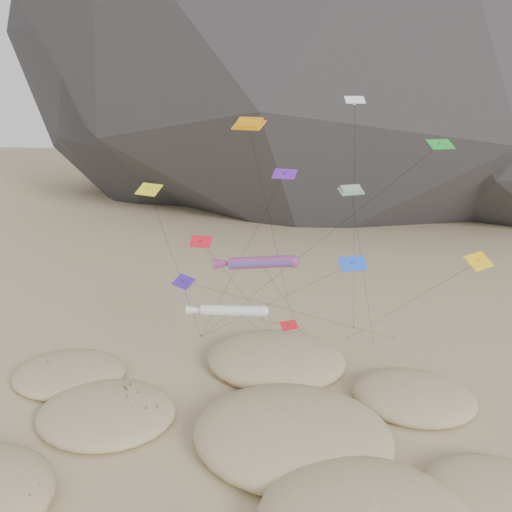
{
  "coord_description": "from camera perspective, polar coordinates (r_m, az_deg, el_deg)",
  "views": [
    {
      "loc": [
        5.24,
        -30.04,
        26.93
      ],
      "look_at": [
        -1.59,
        12.0,
        13.65
      ],
      "focal_mm": 35.0,
      "sensor_mm": 36.0,
      "label": 1
    }
  ],
  "objects": [
    {
      "name": "delta_kites",
      "position": [
        42.93,
        4.62,
        2.96
      ],
      "size": [
        29.12,
        21.71,
        27.28
      ],
      "color": "red",
      "rests_on": "ground"
    },
    {
      "name": "kite_stakes",
      "position": [
        61.39,
        5.44,
        -8.63
      ],
      "size": [
        22.75,
        5.82,
        0.3
      ],
      "color": "#3F2D1E",
      "rests_on": "ground"
    },
    {
      "name": "orange_parafoil",
      "position": [
        42.89,
        -0.78,
        14.54
      ],
      "size": [
        4.41,
        16.92,
        25.65
      ],
      "color": "orange",
      "rests_on": "ground"
    },
    {
      "name": "white_tube_kite",
      "position": [
        44.79,
        -3.12,
        -6.24
      ],
      "size": [
        7.66,
        14.97,
        9.81
      ],
      "color": "silver",
      "rests_on": "ground"
    },
    {
      "name": "ground",
      "position": [
        40.68,
        -0.55,
        -24.13
      ],
      "size": [
        500.0,
        500.0,
        0.0
      ],
      "primitive_type": "plane",
      "color": "#CCB789",
      "rests_on": "ground"
    },
    {
      "name": "rainbow_tube_kite",
      "position": [
        44.86,
        0.22,
        -0.75
      ],
      "size": [
        8.77,
        11.79,
        13.9
      ],
      "color": "#FF1A20",
      "rests_on": "ground"
    },
    {
      "name": "dune_grass",
      "position": [
        42.91,
        -0.34,
        -20.1
      ],
      "size": [
        43.1,
        26.95,
        1.42
      ],
      "color": "black",
      "rests_on": "ground"
    },
    {
      "name": "dunes",
      "position": [
        42.97,
        -1.03,
        -20.23
      ],
      "size": [
        49.43,
        39.79,
        4.14
      ],
      "color": "#CCB789",
      "rests_on": "ground"
    },
    {
      "name": "multi_parafoil",
      "position": [
        42.04,
        10.89,
        7.05
      ],
      "size": [
        5.06,
        12.73,
        20.37
      ],
      "color": "#ED5818",
      "rests_on": "ground"
    }
  ]
}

